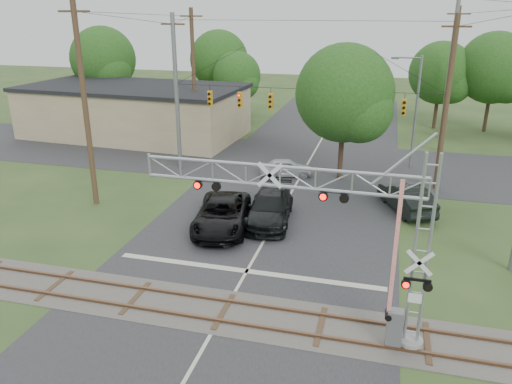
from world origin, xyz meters
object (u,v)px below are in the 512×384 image
(sedan_silver, at_px, (286,167))
(commercial_building, at_px, (134,111))
(crossing_gantry, at_px, (332,225))
(car_dark, at_px, (270,208))
(traffic_signal_span, at_px, (315,101))
(pickup_black, at_px, (222,214))
(streetlight, at_px, (414,107))

(sedan_silver, xyz_separation_m, commercial_building, (-16.81, 8.67, 1.78))
(crossing_gantry, height_order, commercial_building, crossing_gantry)
(car_dark, bearing_deg, traffic_signal_span, 76.07)
(pickup_black, height_order, commercial_building, commercial_building)
(sedan_silver, relative_size, streetlight, 0.45)
(streetlight, bearing_deg, traffic_signal_span, -145.41)
(pickup_black, distance_m, streetlight, 18.53)
(sedan_silver, bearing_deg, commercial_building, 47.01)
(sedan_silver, distance_m, streetlight, 10.78)
(car_dark, distance_m, commercial_building, 24.63)
(car_dark, distance_m, sedan_silver, 8.54)
(streetlight, bearing_deg, car_dark, -121.55)
(crossing_gantry, height_order, car_dark, crossing_gantry)
(traffic_signal_span, xyz_separation_m, car_dark, (-1.19, -8.39, -4.86))
(traffic_signal_span, distance_m, car_dark, 9.77)
(crossing_gantry, distance_m, car_dark, 11.58)
(crossing_gantry, distance_m, commercial_building, 35.09)
(crossing_gantry, relative_size, commercial_building, 0.50)
(sedan_silver, height_order, commercial_building, commercial_building)
(pickup_black, xyz_separation_m, sedan_silver, (1.63, 10.17, -0.20))
(car_dark, bearing_deg, commercial_building, 129.79)
(car_dark, xyz_separation_m, streetlight, (8.06, 13.13, 3.92))
(crossing_gantry, bearing_deg, pickup_black, 129.86)
(streetlight, bearing_deg, commercial_building, 171.01)
(crossing_gantry, distance_m, traffic_signal_span, 18.70)
(commercial_building, bearing_deg, car_dark, -40.94)
(pickup_black, xyz_separation_m, commercial_building, (-15.18, 18.85, 1.58))
(pickup_black, height_order, car_dark, pickup_black)
(crossing_gantry, relative_size, sedan_silver, 2.74)
(traffic_signal_span, relative_size, commercial_building, 0.91)
(pickup_black, height_order, streetlight, streetlight)
(crossing_gantry, bearing_deg, sedan_silver, 106.03)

